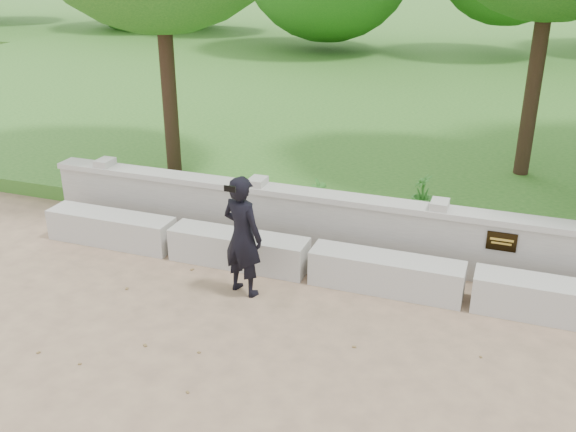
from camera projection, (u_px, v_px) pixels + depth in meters
ground at (446, 400)px, 6.08m from camera, size 80.00×80.00×0.00m
lawn at (510, 93)px, 18.15m from camera, size 40.00×22.00×0.25m
concrete_bench at (469, 287)px, 7.64m from camera, size 11.90×0.45×0.45m
parapet_wall at (476, 245)px, 8.15m from camera, size 12.50×0.35×0.90m
man_main at (243, 236)px, 7.69m from camera, size 0.64×0.59×1.52m
shrub_a at (320, 198)px, 9.45m from camera, size 0.32×0.36×0.58m
shrub_d at (423, 194)px, 9.60m from camera, size 0.37×0.40×0.59m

